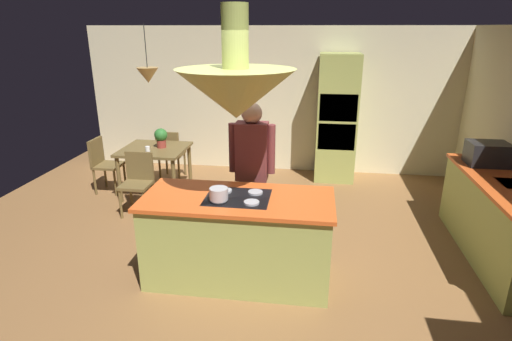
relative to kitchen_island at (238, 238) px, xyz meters
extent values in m
plane|color=olive|center=(0.00, 0.20, -0.46)|extent=(8.16, 8.16, 0.00)
cube|color=beige|center=(0.00, 3.65, 0.81)|extent=(6.80, 0.10, 2.55)
cube|color=#A8B259|center=(0.00, 0.00, -0.02)|extent=(1.86, 0.80, 0.88)
cube|color=#E05B23|center=(0.00, 0.00, 0.44)|extent=(1.92, 0.86, 0.04)
cube|color=black|center=(0.00, 0.00, 0.45)|extent=(0.64, 0.52, 0.01)
cylinder|color=#B2B2B7|center=(-0.16, -0.13, 0.47)|extent=(0.15, 0.15, 0.02)
cylinder|color=#B2B2B7|center=(0.16, -0.13, 0.47)|extent=(0.15, 0.15, 0.02)
cylinder|color=#B2B2B7|center=(-0.16, 0.13, 0.47)|extent=(0.15, 0.15, 0.02)
cylinder|color=#B2B2B7|center=(0.16, 0.13, 0.47)|extent=(0.15, 0.15, 0.02)
cube|color=#A8B259|center=(2.84, 0.80, -0.02)|extent=(0.62, 2.15, 0.88)
cube|color=#E05B23|center=(2.84, 0.80, 0.44)|extent=(0.66, 2.19, 0.04)
cube|color=#A8B259|center=(1.10, 3.25, 0.60)|extent=(0.66, 0.62, 2.13)
cube|color=black|center=(1.10, 2.96, 0.84)|extent=(0.60, 0.04, 0.44)
cube|color=black|center=(1.10, 2.96, 0.36)|extent=(0.60, 0.04, 0.44)
cube|color=brown|center=(-1.70, 2.10, 0.28)|extent=(0.97, 0.91, 0.04)
cylinder|color=brown|center=(-2.13, 1.70, -0.10)|extent=(0.06, 0.06, 0.72)
cylinder|color=brown|center=(-1.27, 1.70, -0.10)|extent=(0.06, 0.06, 0.72)
cylinder|color=brown|center=(-2.13, 2.50, -0.10)|extent=(0.06, 0.06, 0.72)
cylinder|color=brown|center=(-1.27, 2.50, -0.10)|extent=(0.06, 0.06, 0.72)
cylinder|color=tan|center=(-0.05, 0.70, -0.03)|extent=(0.14, 0.14, 0.86)
cylinder|color=tan|center=(0.13, 0.70, -0.03)|extent=(0.14, 0.14, 0.86)
cube|color=brown|center=(0.04, 0.70, 0.73)|extent=(0.36, 0.22, 0.66)
cylinder|color=brown|center=(-0.18, 0.70, 0.76)|extent=(0.09, 0.09, 0.56)
cylinder|color=brown|center=(0.26, 0.70, 0.76)|extent=(0.09, 0.09, 0.56)
sphere|color=tan|center=(0.04, 0.70, 1.17)|extent=(0.23, 0.23, 0.23)
cone|color=#A8B259|center=(0.00, 0.00, 1.48)|extent=(1.10, 1.10, 0.45)
cylinder|color=#A8B259|center=(0.00, 0.00, 1.98)|extent=(0.24, 0.24, 0.55)
cone|color=#E0B266|center=(-1.70, 2.10, 1.40)|extent=(0.32, 0.32, 0.22)
cylinder|color=black|center=(-1.70, 2.10, 1.81)|extent=(0.01, 0.01, 0.60)
cube|color=brown|center=(-1.70, 1.34, -0.02)|extent=(0.40, 0.40, 0.04)
cube|color=brown|center=(-1.70, 1.52, 0.20)|extent=(0.40, 0.04, 0.42)
cylinder|color=brown|center=(-1.87, 1.17, -0.25)|extent=(0.04, 0.04, 0.43)
cylinder|color=brown|center=(-1.53, 1.17, -0.25)|extent=(0.04, 0.04, 0.43)
cylinder|color=brown|center=(-1.87, 1.51, -0.25)|extent=(0.04, 0.04, 0.43)
cylinder|color=brown|center=(-1.53, 1.51, -0.25)|extent=(0.04, 0.04, 0.43)
cube|color=brown|center=(-1.70, 2.86, -0.02)|extent=(0.40, 0.40, 0.04)
cube|color=brown|center=(-1.70, 2.68, 0.20)|extent=(0.40, 0.04, 0.42)
cylinder|color=brown|center=(-1.53, 3.03, -0.25)|extent=(0.04, 0.04, 0.43)
cylinder|color=brown|center=(-1.87, 3.03, -0.25)|extent=(0.04, 0.04, 0.43)
cylinder|color=brown|center=(-1.53, 2.69, -0.25)|extent=(0.04, 0.04, 0.43)
cylinder|color=brown|center=(-1.87, 2.69, -0.25)|extent=(0.04, 0.04, 0.43)
cube|color=brown|center=(-2.49, 2.10, -0.02)|extent=(0.40, 0.40, 0.04)
cube|color=brown|center=(-2.67, 2.10, 0.20)|extent=(0.04, 0.40, 0.42)
cylinder|color=brown|center=(-2.32, 1.93, -0.25)|extent=(0.04, 0.04, 0.43)
cylinder|color=brown|center=(-2.32, 2.27, -0.25)|extent=(0.04, 0.04, 0.43)
cylinder|color=brown|center=(-2.66, 1.93, -0.25)|extent=(0.04, 0.04, 0.43)
cylinder|color=brown|center=(-2.66, 2.27, -0.25)|extent=(0.04, 0.04, 0.43)
cylinder|color=#99382D|center=(-1.60, 2.15, 0.36)|extent=(0.14, 0.14, 0.12)
sphere|color=#2D722D|center=(-1.60, 2.15, 0.50)|extent=(0.20, 0.20, 0.20)
cylinder|color=white|center=(-1.71, 1.87, 0.34)|extent=(0.07, 0.07, 0.09)
cube|color=#232326|center=(2.84, 1.45, 0.60)|extent=(0.46, 0.36, 0.28)
cylinder|color=#B2B2B7|center=(-0.16, -0.13, 0.54)|extent=(0.18, 0.18, 0.12)
camera|label=1|loc=(0.71, -3.71, 2.06)|focal=28.88mm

